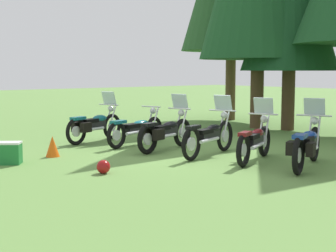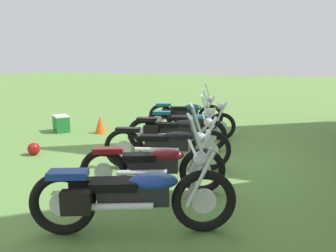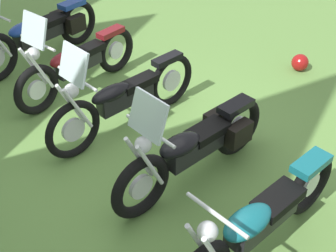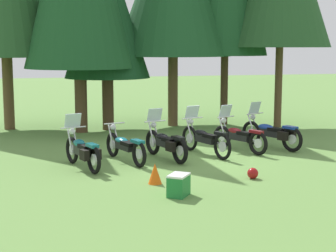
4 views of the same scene
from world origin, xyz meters
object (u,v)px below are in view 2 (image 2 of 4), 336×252
traffic_cone (100,125)px  dropped_helmet (34,149)px  picnic_cooler (61,124)px  motorcycle_3 (169,144)px  motorcycle_0 (185,113)px  motorcycle_2 (175,130)px  motorcycle_1 (190,123)px  motorcycle_4 (155,165)px  motorcycle_5 (132,194)px

traffic_cone → dropped_helmet: size_ratio=1.81×
picnic_cooler → motorcycle_3: bearing=65.0°
motorcycle_0 → motorcycle_2: 2.45m
dropped_helmet → motorcycle_0: bearing=151.5°
picnic_cooler → traffic_cone: 1.16m
dropped_helmet → motorcycle_2: bearing=118.5°
traffic_cone → dropped_helmet: 2.38m
motorcycle_1 → dropped_helmet: size_ratio=8.47×
motorcycle_4 → motorcycle_2: bearing=79.9°
motorcycle_0 → motorcycle_4: bearing=-93.0°
motorcycle_0 → dropped_helmet: bearing=-135.6°
motorcycle_5 → traffic_cone: 5.64m
traffic_cone → picnic_cooler: bearing=-77.4°
picnic_cooler → motorcycle_2: bearing=80.0°
motorcycle_2 → traffic_cone: 2.75m
motorcycle_4 → traffic_cone: motorcycle_4 is taller
motorcycle_3 → picnic_cooler: size_ratio=3.59×
motorcycle_0 → motorcycle_3: bearing=-92.3°
motorcycle_2 → motorcycle_5: bearing=-93.4°
motorcycle_4 → motorcycle_0: bearing=80.1°
motorcycle_4 → motorcycle_3: bearing=78.2°
motorcycle_0 → picnic_cooler: bearing=-168.3°
motorcycle_2 → picnic_cooler: size_ratio=3.42×
motorcycle_4 → dropped_helmet: bearing=140.1°
motorcycle_4 → dropped_helmet: size_ratio=7.73×
motorcycle_2 → motorcycle_5: size_ratio=0.98×
motorcycle_4 → picnic_cooler: 5.29m
dropped_helmet → motorcycle_3: bearing=94.3°
motorcycle_1 → motorcycle_5: size_ratio=1.02×
motorcycle_0 → motorcycle_5: motorcycle_5 is taller
motorcycle_4 → picnic_cooler: size_ratio=3.23×
motorcycle_1 → picnic_cooler: 3.72m
motorcycle_1 → dropped_helmet: 3.75m
motorcycle_0 → picnic_cooler: motorcycle_0 is taller
motorcycle_2 → picnic_cooler: 3.79m
motorcycle_3 → picnic_cooler: (-1.89, -4.06, -0.24)m
motorcycle_1 → motorcycle_4: size_ratio=1.10×
motorcycle_5 → picnic_cooler: 6.21m
motorcycle_1 → motorcycle_4: bearing=-96.8°
motorcycle_0 → motorcycle_3: size_ratio=0.93×
motorcycle_3 → dropped_helmet: motorcycle_3 is taller
motorcycle_2 → motorcycle_5: motorcycle_5 is taller
picnic_cooler → traffic_cone: size_ratio=1.32×
motorcycle_3 → motorcycle_4: motorcycle_3 is taller
motorcycle_5 → motorcycle_4: bearing=76.4°
traffic_cone → motorcycle_4: bearing=43.9°
motorcycle_5 → picnic_cooler: size_ratio=3.49×
motorcycle_4 → motorcycle_1: bearing=76.0°
motorcycle_1 → motorcycle_2: 1.17m
motorcycle_1 → motorcycle_2: size_ratio=1.03×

